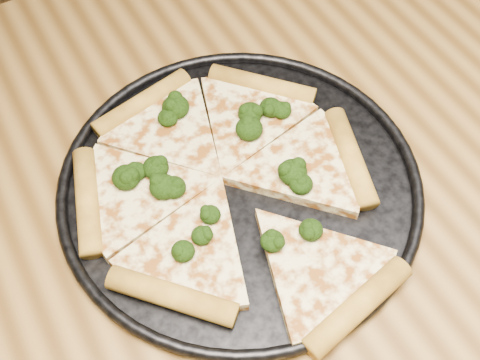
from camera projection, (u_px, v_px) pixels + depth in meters
dining_table at (273, 241)px, 0.75m from camera, size 1.20×0.90×0.75m
pizza_pan at (240, 184)px, 0.68m from camera, size 0.39×0.39×0.02m
pizza at (228, 184)px, 0.67m from camera, size 0.33×0.38×0.02m
broccoli_florets at (216, 163)px, 0.67m from camera, size 0.22×0.24×0.02m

